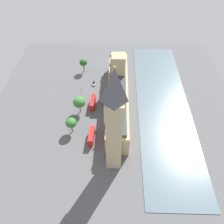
{
  "coord_description": "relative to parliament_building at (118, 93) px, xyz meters",
  "views": [
    {
      "loc": [
        -1.44,
        104.04,
        96.3
      ],
      "look_at": [
        1.0,
        14.58,
        7.3
      ],
      "focal_mm": 37.35,
      "sensor_mm": 36.0,
      "label": 1
    }
  ],
  "objects": [
    {
      "name": "ground_plane",
      "position": [
        1.99,
        1.68,
        -7.45
      ],
      "size": [
        145.14,
        145.14,
        0.0
      ],
      "primitive_type": "plane",
      "color": "#565659"
    },
    {
      "name": "river_thames",
      "position": [
        -27.34,
        1.68,
        -7.32
      ],
      "size": [
        30.73,
        130.62,
        0.25
      ],
      "primitive_type": "cube",
      "color": "slate",
      "rests_on": "ground"
    },
    {
      "name": "parliament_building",
      "position": [
        0.0,
        0.0,
        0.0
      ],
      "size": [
        11.9,
        75.14,
        25.3
      ],
      "color": "tan",
      "rests_on": "ground"
    },
    {
      "name": "clock_tower",
      "position": [
        1.46,
        43.32,
        20.91
      ],
      "size": [
        7.7,
        7.7,
        54.82
      ],
      "color": "tan",
      "rests_on": "ground"
    },
    {
      "name": "car_white_under_trees",
      "position": [
        15.79,
        -16.94,
        -6.56
      ],
      "size": [
        2.06,
        4.34,
        1.74
      ],
      "rotation": [
        0.0,
        0.0,
        -0.05
      ],
      "color": "silver",
      "rests_on": "ground"
    },
    {
      "name": "car_yellow_cab_opposite_hall",
      "position": [
        14.96,
        -4.89,
        -6.56
      ],
      "size": [
        2.25,
        4.25,
        1.74
      ],
      "rotation": [
        0.0,
        0.0,
        3.03
      ],
      "color": "gold",
      "rests_on": "ground"
    },
    {
      "name": "double_decker_bus_midblock",
      "position": [
        14.84,
        3.67,
        -4.81
      ],
      "size": [
        2.97,
        10.59,
        4.75
      ],
      "rotation": [
        0.0,
        0.0,
        3.1
      ],
      "color": "red",
      "rests_on": "ground"
    },
    {
      "name": "double_decker_bus_corner",
      "position": [
        13.25,
        29.34,
        -4.81
      ],
      "size": [
        3.04,
        10.6,
        4.75
      ],
      "rotation": [
        0.0,
        0.0,
        -0.05
      ],
      "color": "red",
      "rests_on": "ground"
    },
    {
      "name": "pedestrian_leading",
      "position": [
        9.2,
        -28.38,
        -6.7
      ],
      "size": [
        0.56,
        0.65,
        1.66
      ],
      "rotation": [
        0.0,
        0.0,
        3.39
      ],
      "color": "#336B60",
      "rests_on": "ground"
    },
    {
      "name": "pedestrian_by_river_gate",
      "position": [
        9.38,
        -28.12,
        -6.72
      ],
      "size": [
        0.56,
        0.65,
        1.62
      ],
      "rotation": [
        0.0,
        0.0,
        3.42
      ],
      "color": "navy",
      "rests_on": "ground"
    },
    {
      "name": "pedestrian_far_end",
      "position": [
        9.02,
        3.59,
        -6.7
      ],
      "size": [
        0.58,
        0.47,
        1.66
      ],
      "rotation": [
        0.0,
        0.0,
        4.72
      ],
      "color": "navy",
      "rests_on": "ground"
    },
    {
      "name": "plane_tree_kerbside",
      "position": [
        24.17,
        24.26,
        -0.75
      ],
      "size": [
        5.76,
        5.76,
        9.18
      ],
      "color": "brown",
      "rests_on": "ground"
    },
    {
      "name": "plane_tree_trailing",
      "position": [
        21.75,
        9.05,
        -0.01
      ],
      "size": [
        6.99,
        6.99,
        10.44
      ],
      "color": "brown",
      "rests_on": "ground"
    },
    {
      "name": "plane_tree_near_tower",
      "position": [
        24.14,
        -31.74,
        -0.22
      ],
      "size": [
        5.3,
        5.3,
        9.54
      ],
      "color": "brown",
      "rests_on": "ground"
    },
    {
      "name": "street_lamp_slot_10",
      "position": [
        22.94,
        -7.57,
        -3.46
      ],
      "size": [
        0.56,
        0.56,
        5.63
      ],
      "color": "black",
      "rests_on": "ground"
    },
    {
      "name": "street_lamp_slot_11",
      "position": [
        22.87,
        17.99,
        -2.83
      ],
      "size": [
        0.56,
        0.56,
        6.66
      ],
      "color": "black",
      "rests_on": "ground"
    }
  ]
}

